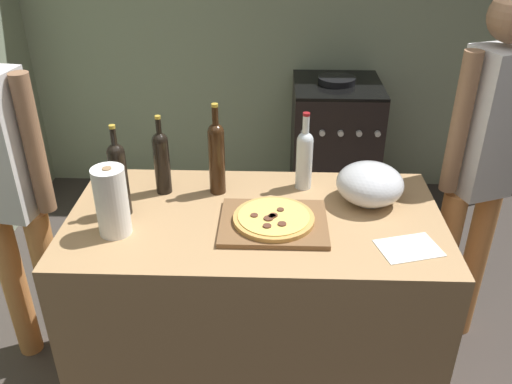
{
  "coord_description": "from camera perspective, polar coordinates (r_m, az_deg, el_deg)",
  "views": [
    {
      "loc": [
        -0.07,
        -1.02,
        2.02
      ],
      "look_at": [
        -0.14,
        0.84,
        0.97
      ],
      "focal_mm": 37.92,
      "sensor_mm": 36.0,
      "label": 1
    }
  ],
  "objects": [
    {
      "name": "stove",
      "position": [
        3.76,
        8.16,
        4.68
      ],
      "size": [
        0.57,
        0.62,
        0.96
      ],
      "color": "black",
      "rests_on": "ground_plane"
    },
    {
      "name": "mixing_bowl",
      "position": [
        2.18,
        11.92,
        0.84
      ],
      "size": [
        0.27,
        0.27,
        0.16
      ],
      "color": "#B2B2B7",
      "rests_on": "counter"
    },
    {
      "name": "wine_bottle_amber",
      "position": [
        2.21,
        -9.92,
        3.35
      ],
      "size": [
        0.06,
        0.06,
        0.34
      ],
      "color": "black",
      "rests_on": "counter"
    },
    {
      "name": "counter",
      "position": [
        2.36,
        -0.09,
        -12.03
      ],
      "size": [
        1.44,
        0.75,
        0.92
      ],
      "primitive_type": "cube",
      "color": "tan",
      "rests_on": "ground_plane"
    },
    {
      "name": "wine_bottle_dark",
      "position": [
        2.18,
        -4.18,
        3.92
      ],
      "size": [
        0.07,
        0.07,
        0.38
      ],
      "color": "#331E0F",
      "rests_on": "counter"
    },
    {
      "name": "wine_bottle_green",
      "position": [
        2.09,
        -14.26,
        1.64
      ],
      "size": [
        0.07,
        0.07,
        0.37
      ],
      "color": "black",
      "rests_on": "counter"
    },
    {
      "name": "ground_plane",
      "position": [
        3.13,
        2.87,
        -10.96
      ],
      "size": [
        4.22,
        3.33,
        0.02
      ],
      "primitive_type": "cube",
      "color": "#3F3833"
    },
    {
      "name": "person_in_stripes",
      "position": [
        2.46,
        -24.84,
        0.85
      ],
      "size": [
        0.4,
        0.23,
        1.64
      ],
      "color": "#D88C4C",
      "rests_on": "ground_plane"
    },
    {
      "name": "wine_bottle_clear",
      "position": [
        2.23,
        5.13,
        3.73
      ],
      "size": [
        0.07,
        0.07,
        0.33
      ],
      "color": "silver",
      "rests_on": "counter"
    },
    {
      "name": "cutting_board",
      "position": [
        2.02,
        1.87,
        -3.28
      ],
      "size": [
        0.4,
        0.32,
        0.02
      ],
      "primitive_type": "cube",
      "color": "brown",
      "rests_on": "counter"
    },
    {
      "name": "paper_towel_roll",
      "position": [
        1.99,
        -14.97,
        -0.98
      ],
      "size": [
        0.12,
        0.12,
        0.26
      ],
      "color": "white",
      "rests_on": "counter"
    },
    {
      "name": "kitchen_wall_rear",
      "position": [
        3.87,
        3.18,
        18.68
      ],
      "size": [
        4.22,
        0.1,
        2.6
      ],
      "primitive_type": "cube",
      "color": "#99A889",
      "rests_on": "ground_plane"
    },
    {
      "name": "person_in_red",
      "position": [
        2.54,
        22.71,
        2.96
      ],
      "size": [
        0.36,
        0.26,
        1.7
      ],
      "color": "#D88C4C",
      "rests_on": "ground_plane"
    },
    {
      "name": "recipe_sheet",
      "position": [
        1.98,
        15.82,
        -5.71
      ],
      "size": [
        0.24,
        0.2,
        0.0
      ],
      "primitive_type": "cube",
      "rotation": [
        0.0,
        0.0,
        0.28
      ],
      "color": "white",
      "rests_on": "counter"
    },
    {
      "name": "pizza",
      "position": [
        2.01,
        1.87,
        -2.79
      ],
      "size": [
        0.3,
        0.3,
        0.03
      ],
      "color": "tan",
      "rests_on": "cutting_board"
    }
  ]
}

